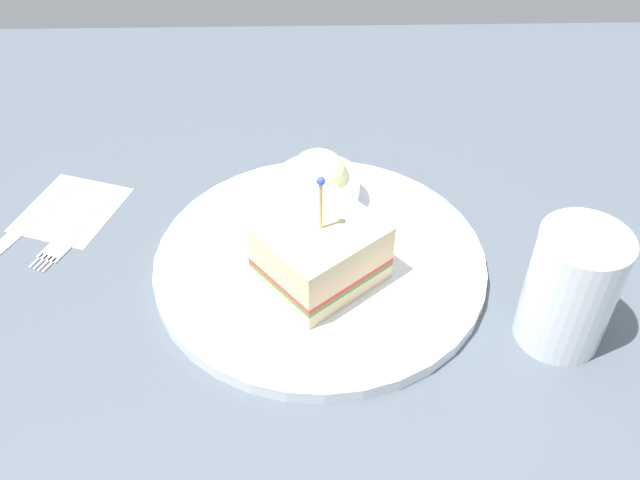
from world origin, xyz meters
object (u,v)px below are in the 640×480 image
Objects in this scene: sandwich_half_center at (315,253)px; fork at (67,238)px; knife at (26,224)px; napkin at (71,209)px; drink_glass at (569,294)px; coleslaw_bowl at (319,184)px; plate at (320,261)px.

sandwich_half_center reaches higher than fork.
knife is at bearing -107.88° from sandwich_half_center.
sandwich_half_center reaches higher than napkin.
sandwich_half_center reaches higher than knife.
drink_glass is at bearing 73.66° from sandwich_half_center.
coleslaw_bowl is 29.03cm from knife.
coleslaw_bowl is at bearing 179.11° from plate.
knife is (-2.23, -4.55, 0.00)cm from fork.
napkin is at bearing -109.37° from plate.
plate is 29.42cm from knife.
plate is at bearing 169.47° from sandwich_half_center.
napkin is at bearing -114.95° from sandwich_half_center.
knife is at bearing -116.15° from fork.
plate is 2.41× the size of sandwich_half_center.
knife is (1.33, -28.81, -3.35)cm from coleslaw_bowl.
coleslaw_bowl is 25.25cm from napkin.
sandwich_half_center is 1.16× the size of drink_glass.
knife is at bearing -102.76° from plate.
fork is at bearing 9.35° from napkin.
plate is at bearing -113.50° from drink_glass.
coleslaw_bowl is 0.65× the size of knife.
napkin is 0.78× the size of knife.
coleslaw_bowl is at bearing 87.90° from napkin.
plate is at bearing 70.63° from napkin.
sandwich_half_center is 29.90cm from knife.
sandwich_half_center is 27.21cm from napkin.
coleslaw_bowl is 24.75cm from fork.
sandwich_half_center reaches higher than coleslaw_bowl.
sandwich_half_center is 20.72cm from drink_glass.
fork is (-6.87, -23.66, -3.99)cm from sandwich_half_center.
fork is at bearing -81.65° from coleslaw_bowl.
knife is (-14.93, -48.08, -4.61)cm from drink_glass.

